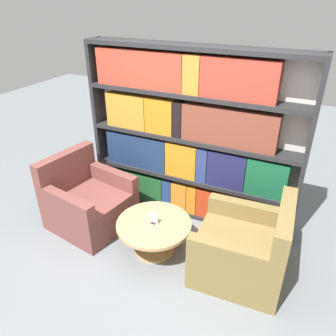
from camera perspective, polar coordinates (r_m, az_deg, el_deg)
name	(u,v)px	position (r m, az deg, el deg)	size (l,w,h in m)	color
ground_plane	(145,272)	(3.68, -4.04, -17.56)	(14.00, 14.00, 0.00)	slate
bookshelf	(190,139)	(4.00, 3.92, 5.03)	(2.67, 0.30, 2.14)	silver
armchair_left	(88,202)	(4.25, -13.78, -5.84)	(1.01, 0.98, 0.90)	brown
armchair_right	(244,250)	(3.55, 13.07, -13.75)	(0.93, 0.90, 0.90)	olive
coffee_table	(154,231)	(3.73, -2.44, -10.83)	(0.83, 0.83, 0.39)	tan
table_sign	(154,219)	(3.63, -2.50, -8.83)	(0.09, 0.06, 0.13)	black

